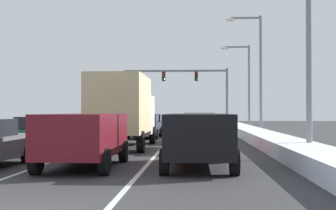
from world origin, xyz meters
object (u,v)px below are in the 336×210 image
object	(u,v)px
sedan_green_left_lane_second	(42,133)
street_lamp_right_far	(245,79)
sedan_black_left_lane_third	(78,128)
sedan_charcoal_center_lane_third	(145,126)
street_lamp_right_near	(299,24)
sedan_red_right_lane_second	(195,133)
street_lamp_right_mid	(256,64)
sedan_tan_right_lane_third	(196,129)
sedan_navy_center_lane_fourth	(151,123)
traffic_light_gantry	(190,82)
suv_black_right_lane_nearest	(199,135)
box_truck_center_lane_second	(123,108)
suv_maroon_center_lane_nearest	(85,135)
sedan_red_left_lane_fourth	(98,125)
suv_silver_right_lane_fourth	(199,122)

from	to	relation	value
sedan_green_left_lane_second	street_lamp_right_far	bearing A→B (deg)	62.79
street_lamp_right_far	sedan_black_left_lane_third	bearing A→B (deg)	-124.76
sedan_charcoal_center_lane_third	street_lamp_right_near	distance (m)	15.07
sedan_red_right_lane_second	street_lamp_right_mid	bearing A→B (deg)	71.61
sedan_green_left_lane_second	sedan_tan_right_lane_third	bearing A→B (deg)	41.04
sedan_navy_center_lane_fourth	traffic_light_gantry	size ratio (longest dim) A/B	0.41
sedan_red_right_lane_second	sedan_green_left_lane_second	world-z (taller)	same
sedan_red_right_lane_second	street_lamp_right_far	distance (m)	22.34
suv_black_right_lane_nearest	street_lamp_right_far	distance (m)	28.44
box_truck_center_lane_second	suv_maroon_center_lane_nearest	bearing A→B (deg)	-90.12
sedan_tan_right_lane_third	traffic_light_gantry	xyz separation A→B (m)	(-0.55, 22.17, 3.97)
suv_maroon_center_lane_nearest	sedan_black_left_lane_third	world-z (taller)	suv_maroon_center_lane_nearest
suv_maroon_center_lane_nearest	street_lamp_right_near	xyz separation A→B (m)	(7.32, 3.32, 4.01)
sedan_green_left_lane_second	street_lamp_right_mid	xyz separation A→B (m)	(11.23, 13.75, 4.40)
suv_black_right_lane_nearest	box_truck_center_lane_second	xyz separation A→B (m)	(-3.53, 7.50, 0.88)
sedan_black_left_lane_third	suv_maroon_center_lane_nearest	bearing A→B (deg)	-74.89
suv_black_right_lane_nearest	sedan_red_left_lane_fourth	size ratio (longest dim) A/B	1.09
sedan_charcoal_center_lane_third	sedan_red_left_lane_fourth	size ratio (longest dim) A/B	1.00
suv_black_right_lane_nearest	sedan_red_left_lane_fourth	bearing A→B (deg)	111.30
sedan_charcoal_center_lane_third	sedan_black_left_lane_third	xyz separation A→B (m)	(-3.38, -3.95, 0.00)
suv_maroon_center_lane_nearest	traffic_light_gantry	size ratio (longest dim) A/B	0.45
sedan_tan_right_lane_third	sedan_navy_center_lane_fourth	size ratio (longest dim) A/B	1.00
sedan_charcoal_center_lane_third	box_truck_center_lane_second	bearing A→B (deg)	-91.02
sedan_green_left_lane_second	traffic_light_gantry	size ratio (longest dim) A/B	0.41
sedan_charcoal_center_lane_third	street_lamp_right_near	world-z (taller)	street_lamp_right_near
suv_silver_right_lane_fourth	street_lamp_right_far	distance (m)	11.25
suv_maroon_center_lane_nearest	box_truck_center_lane_second	world-z (taller)	box_truck_center_lane_second
suv_maroon_center_lane_nearest	sedan_navy_center_lane_fourth	xyz separation A→B (m)	(-0.07, 22.72, -0.25)
sedan_red_right_lane_second	street_lamp_right_mid	xyz separation A→B (m)	(4.42, 13.31, 4.40)
suv_black_right_lane_nearest	suv_maroon_center_lane_nearest	size ratio (longest dim) A/B	1.00
suv_silver_right_lane_fourth	sedan_black_left_lane_third	size ratio (longest dim) A/B	1.09
sedan_navy_center_lane_fourth	sedan_red_left_lane_fourth	xyz separation A→B (m)	(-3.17, -5.18, 0.00)
sedan_green_left_lane_second	traffic_light_gantry	distance (m)	29.11
sedan_red_left_lane_fourth	street_lamp_right_far	bearing A→B (deg)	43.13
sedan_charcoal_center_lane_third	suv_black_right_lane_nearest	bearing A→B (deg)	-77.88
sedan_red_right_lane_second	sedan_tan_right_lane_third	distance (m)	5.53
box_truck_center_lane_second	sedan_charcoal_center_lane_third	distance (m)	8.31
sedan_green_left_lane_second	sedan_black_left_lane_third	world-z (taller)	same
suv_maroon_center_lane_nearest	box_truck_center_lane_second	distance (m)	7.69
sedan_green_left_lane_second	box_truck_center_lane_second	bearing A→B (deg)	25.47
street_lamp_right_near	sedan_navy_center_lane_fourth	bearing A→B (deg)	110.86
box_truck_center_lane_second	street_lamp_right_far	bearing A→B (deg)	68.75
sedan_green_left_lane_second	suv_black_right_lane_nearest	bearing A→B (deg)	-40.44
box_truck_center_lane_second	sedan_tan_right_lane_third	bearing A→B (deg)	51.45
street_lamp_right_near	street_lamp_right_mid	size ratio (longest dim) A/B	0.97
sedan_charcoal_center_lane_third	sedan_green_left_lane_second	world-z (taller)	same
sedan_tan_right_lane_third	box_truck_center_lane_second	world-z (taller)	box_truck_center_lane_second
sedan_green_left_lane_second	sedan_red_right_lane_second	bearing A→B (deg)	3.70
street_lamp_right_far	sedan_red_right_lane_second	bearing A→B (deg)	-101.79
street_lamp_right_far	sedan_green_left_lane_second	bearing A→B (deg)	-117.21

